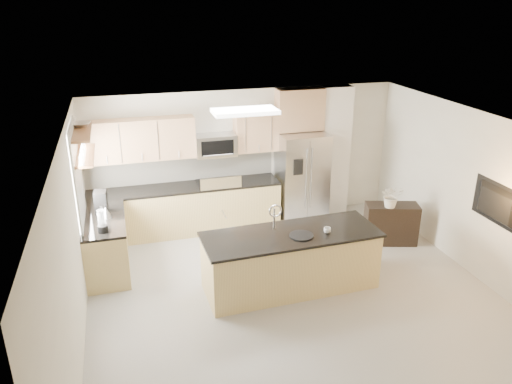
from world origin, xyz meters
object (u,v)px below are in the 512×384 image
object	(u,v)px
microwave	(216,145)
platter	(301,236)
blender	(102,222)
coffee_maker	(101,202)
flower_vase	(392,190)
cup	(327,230)
range	(219,205)
island	(290,260)
bowl	(81,124)
television	(494,205)
refrigerator	(301,177)
credenza	(391,224)
kettle	(106,212)

from	to	relation	value
microwave	platter	xyz separation A→B (m)	(0.74, -2.63, -0.70)
platter	blender	size ratio (longest dim) A/B	1.01
coffee_maker	flower_vase	world-z (taller)	flower_vase
cup	coffee_maker	size ratio (longest dim) A/B	0.30
range	island	bearing A→B (deg)	-75.34
microwave	bowl	world-z (taller)	bowl
range	cup	world-z (taller)	range
platter	bowl	world-z (taller)	bowl
bowl	television	xyz separation A→B (m)	(5.76, -2.40, -1.03)
cup	flower_vase	xyz separation A→B (m)	(1.64, 0.97, 0.10)
refrigerator	island	world-z (taller)	refrigerator
microwave	coffee_maker	distance (m)	2.36
island	blender	size ratio (longest dim) A/B	7.57
cup	refrigerator	bearing A→B (deg)	78.20
coffee_maker	bowl	distance (m)	1.30
microwave	credenza	world-z (taller)	microwave
credenza	blender	distance (m)	5.00
kettle	coffee_maker	bearing A→B (deg)	106.18
credenza	bowl	size ratio (longest dim) A/B	2.55
refrigerator	platter	bearing A→B (deg)	-110.55
refrigerator	range	bearing A→B (deg)	178.40
bowl	flower_vase	size ratio (longest dim) A/B	0.58
range	credenza	size ratio (longest dim) A/B	1.23
island	bowl	bearing A→B (deg)	148.03
refrigerator	television	size ratio (longest dim) A/B	1.65
bowl	flower_vase	bearing A→B (deg)	-9.15
credenza	blender	world-z (taller)	blender
range	island	world-z (taller)	island
cup	flower_vase	size ratio (longest dim) A/B	0.17
refrigerator	platter	distance (m)	2.63
island	flower_vase	size ratio (longest dim) A/B	4.25
credenza	television	xyz separation A→B (m)	(0.64, -1.66, 0.98)
microwave	platter	distance (m)	2.82
blender	credenza	bearing A→B (deg)	1.28
credenza	kettle	bearing A→B (deg)	-168.47
microwave	platter	world-z (taller)	microwave
microwave	blender	bearing A→B (deg)	-140.78
island	credenza	bearing A→B (deg)	20.29
island	flower_vase	bearing A→B (deg)	19.40
microwave	island	xyz separation A→B (m)	(0.62, -2.51, -1.17)
microwave	refrigerator	distance (m)	1.82
kettle	refrigerator	bearing A→B (deg)	15.31
microwave	kettle	xyz separation A→B (m)	(-2.02, -1.18, -0.61)
island	refrigerator	bearing A→B (deg)	64.06
range	island	xyz separation A→B (m)	(0.62, -2.38, -0.01)
range	flower_vase	xyz separation A→B (m)	(2.78, -1.53, 0.59)
coffee_maker	bowl	size ratio (longest dim) A/B	1.00
kettle	bowl	xyz separation A→B (m)	(-0.23, 0.33, 1.36)
microwave	flower_vase	distance (m)	3.29
refrigerator	cup	distance (m)	2.52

